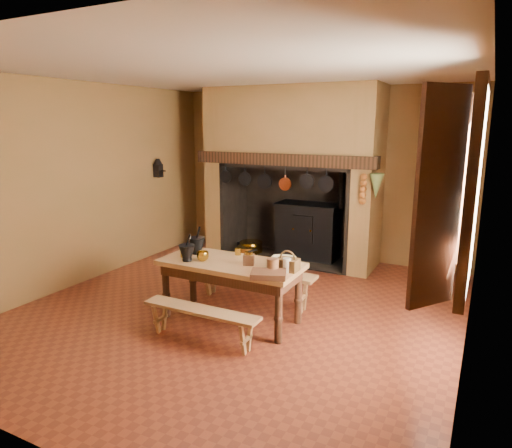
% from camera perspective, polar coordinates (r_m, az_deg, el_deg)
% --- Properties ---
extents(floor, '(5.50, 5.50, 0.00)m').
position_cam_1_polar(floor, '(5.67, -2.10, -10.70)').
color(floor, maroon).
rests_on(floor, ground).
extents(ceiling, '(5.50, 5.50, 0.00)m').
position_cam_1_polar(ceiling, '(5.24, -2.35, 18.69)').
color(ceiling, silver).
rests_on(ceiling, back_wall).
extents(back_wall, '(5.00, 0.02, 2.80)m').
position_cam_1_polar(back_wall, '(7.77, 7.82, 6.23)').
color(back_wall, olive).
rests_on(back_wall, floor).
extents(wall_left, '(0.02, 5.50, 2.80)m').
position_cam_1_polar(wall_left, '(6.85, -20.84, 4.70)').
color(wall_left, olive).
rests_on(wall_left, floor).
extents(wall_right, '(0.02, 5.50, 2.80)m').
position_cam_1_polar(wall_right, '(4.62, 25.95, 0.82)').
color(wall_right, olive).
rests_on(wall_right, floor).
extents(wall_front, '(5.00, 0.02, 2.80)m').
position_cam_1_polar(wall_front, '(3.23, -26.89, -3.85)').
color(wall_front, olive).
rests_on(wall_front, floor).
extents(chimney_breast, '(2.95, 0.96, 2.80)m').
position_cam_1_polar(chimney_breast, '(7.44, 4.56, 9.21)').
color(chimney_breast, olive).
rests_on(chimney_breast, floor).
extents(iron_range, '(1.12, 0.55, 1.60)m').
position_cam_1_polar(iron_range, '(7.66, 6.57, -0.78)').
color(iron_range, black).
rests_on(iron_range, floor).
extents(hearth_pans, '(0.51, 0.62, 0.20)m').
position_cam_1_polar(hearth_pans, '(7.96, -0.90, -3.09)').
color(hearth_pans, '#B28729').
rests_on(hearth_pans, floor).
extents(hanging_pans, '(1.92, 0.29, 0.27)m').
position_cam_1_polar(hanging_pans, '(7.04, 2.62, 5.36)').
color(hanging_pans, black).
rests_on(hanging_pans, chimney_breast).
extents(onion_string, '(0.12, 0.10, 0.46)m').
position_cam_1_polar(onion_string, '(6.58, 13.23, 4.28)').
color(onion_string, '#A2451E').
rests_on(onion_string, chimney_breast).
extents(herb_bunch, '(0.20, 0.20, 0.35)m').
position_cam_1_polar(herb_bunch, '(6.54, 14.79, 4.58)').
color(herb_bunch, '#54622E').
rests_on(herb_bunch, chimney_breast).
extents(window, '(0.39, 1.75, 1.76)m').
position_cam_1_polar(window, '(4.18, 24.10, 4.07)').
color(window, white).
rests_on(window, wall_right).
extents(wall_coffee_mill, '(0.23, 0.16, 0.31)m').
position_cam_1_polar(wall_coffee_mill, '(7.90, -12.14, 7.02)').
color(wall_coffee_mill, black).
rests_on(wall_coffee_mill, wall_left).
extents(work_table, '(1.62, 0.72, 0.70)m').
position_cam_1_polar(work_table, '(5.21, -3.17, -5.89)').
color(work_table, tan).
rests_on(work_table, floor).
extents(bench_front, '(1.31, 0.23, 0.37)m').
position_cam_1_polar(bench_front, '(4.84, -6.89, -11.48)').
color(bench_front, tan).
rests_on(bench_front, floor).
extents(bench_back, '(1.60, 0.28, 0.45)m').
position_cam_1_polar(bench_back, '(5.78, -0.20, -6.67)').
color(bench_back, tan).
rests_on(bench_back, floor).
extents(mortar_large, '(0.20, 0.20, 0.34)m').
position_cam_1_polar(mortar_large, '(5.49, -7.41, -2.58)').
color(mortar_large, black).
rests_on(mortar_large, work_table).
extents(mortar_small, '(0.19, 0.19, 0.32)m').
position_cam_1_polar(mortar_small, '(5.23, -8.63, -3.48)').
color(mortar_small, black).
rests_on(mortar_small, work_table).
extents(coffee_grinder, '(0.17, 0.15, 0.18)m').
position_cam_1_polar(coffee_grinder, '(5.05, -0.90, -4.34)').
color(coffee_grinder, '#3A1D12').
rests_on(coffee_grinder, work_table).
extents(brass_mug_a, '(0.10, 0.10, 0.10)m').
position_cam_1_polar(brass_mug_a, '(5.40, -8.97, -3.59)').
color(brass_mug_a, '#B28729').
rests_on(brass_mug_a, work_table).
extents(brass_mug_b, '(0.08, 0.08, 0.08)m').
position_cam_1_polar(brass_mug_b, '(5.43, -2.26, -3.45)').
color(brass_mug_b, '#B28729').
rests_on(brass_mug_b, work_table).
extents(mixing_bowl, '(0.35, 0.35, 0.07)m').
position_cam_1_polar(mixing_bowl, '(5.08, 3.43, -4.63)').
color(mixing_bowl, '#BEBB92').
rests_on(mixing_bowl, work_table).
extents(stoneware_crock, '(0.15, 0.15, 0.16)m').
position_cam_1_polar(stoneware_crock, '(4.77, 2.10, -5.26)').
color(stoneware_crock, brown).
rests_on(stoneware_crock, work_table).
extents(glass_jar, '(0.09, 0.09, 0.15)m').
position_cam_1_polar(glass_jar, '(4.80, 3.87, -5.16)').
color(glass_jar, beige).
rests_on(glass_jar, work_table).
extents(wicker_basket, '(0.23, 0.17, 0.22)m').
position_cam_1_polar(wicker_basket, '(4.86, 3.96, -5.00)').
color(wicker_basket, '#4B3016').
rests_on(wicker_basket, work_table).
extents(wooden_tray, '(0.42, 0.36, 0.06)m').
position_cam_1_polar(wooden_tray, '(4.66, 1.57, -6.30)').
color(wooden_tray, '#3A1D12').
rests_on(wooden_tray, work_table).
extents(brass_cup, '(0.14, 0.14, 0.11)m').
position_cam_1_polar(brass_cup, '(5.22, -6.68, -4.02)').
color(brass_cup, '#B28729').
rests_on(brass_cup, work_table).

